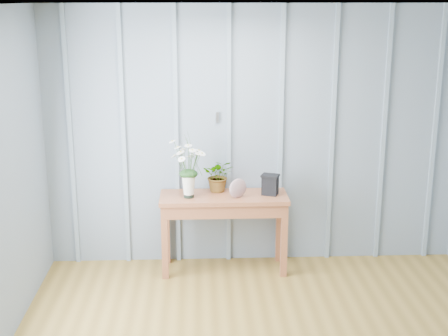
{
  "coord_description": "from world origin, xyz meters",
  "views": [
    {
      "loc": [
        -0.55,
        -3.58,
        2.54
      ],
      "look_at": [
        -0.31,
        1.94,
        1.03
      ],
      "focal_mm": 50.0,
      "sensor_mm": 36.0,
      "label": 1
    }
  ],
  "objects_px": {
    "carved_box": "(270,184)",
    "daisy_vase": "(188,159)",
    "sideboard": "(224,207)",
    "felt_disc_vessel": "(238,188)"
  },
  "relations": [
    {
      "from": "sideboard",
      "to": "felt_disc_vessel",
      "type": "bearing_deg",
      "value": -32.21
    },
    {
      "from": "sideboard",
      "to": "daisy_vase",
      "type": "xyz_separation_m",
      "value": [
        -0.33,
        -0.05,
        0.48
      ]
    },
    {
      "from": "felt_disc_vessel",
      "to": "carved_box",
      "type": "height_order",
      "value": "carved_box"
    },
    {
      "from": "daisy_vase",
      "to": "felt_disc_vessel",
      "type": "relative_size",
      "value": 3.18
    },
    {
      "from": "daisy_vase",
      "to": "felt_disc_vessel",
      "type": "xyz_separation_m",
      "value": [
        0.45,
        -0.03,
        -0.28
      ]
    },
    {
      "from": "daisy_vase",
      "to": "carved_box",
      "type": "distance_m",
      "value": 0.81
    },
    {
      "from": "sideboard",
      "to": "carved_box",
      "type": "xyz_separation_m",
      "value": [
        0.44,
        0.0,
        0.21
      ]
    },
    {
      "from": "carved_box",
      "to": "daisy_vase",
      "type": "bearing_deg",
      "value": -176.25
    },
    {
      "from": "daisy_vase",
      "to": "sideboard",
      "type": "bearing_deg",
      "value": 8.39
    },
    {
      "from": "daisy_vase",
      "to": "carved_box",
      "type": "xyz_separation_m",
      "value": [
        0.76,
        0.05,
        -0.27
      ]
    }
  ]
}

